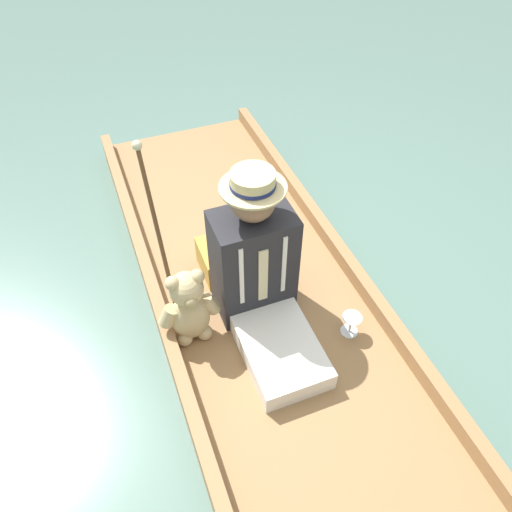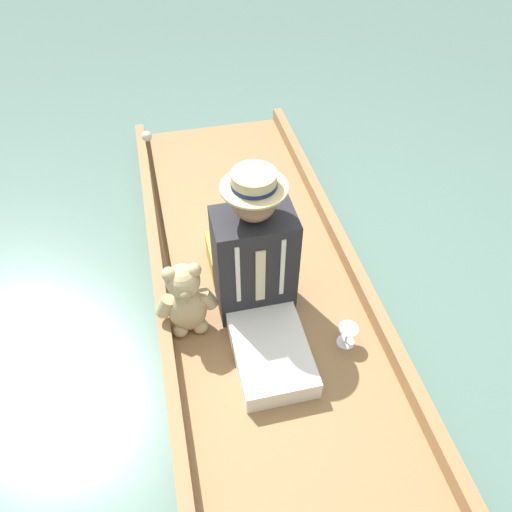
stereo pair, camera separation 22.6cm
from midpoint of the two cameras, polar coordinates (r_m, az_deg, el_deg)
The scene contains 7 objects.
ground_plane at distance 2.68m, azimuth 3.17°, elevation -6.30°, with size 16.00×16.00×0.00m, color slate.
punt_boat at distance 2.63m, azimuth 3.23°, elevation -5.47°, with size 1.08×3.36×0.20m.
seat_cushion at distance 2.68m, azimuth 0.84°, elevation 0.16°, with size 0.36×0.25×0.17m.
seated_person at distance 2.29m, azimuth 3.04°, elevation -2.20°, with size 0.37×0.73×0.82m.
teddy_bear at distance 2.32m, azimuth -5.26°, elevation -5.25°, with size 0.30×0.18×0.43m.
wine_glass at distance 2.41m, azimuth 13.12°, elevation -8.64°, with size 0.10×0.10×0.12m.
walking_cane at distance 2.25m, azimuth -7.94°, elevation 3.71°, with size 0.04×0.42×0.88m.
Camera 2 is at (0.40, 1.59, 2.11)m, focal length 35.00 mm.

